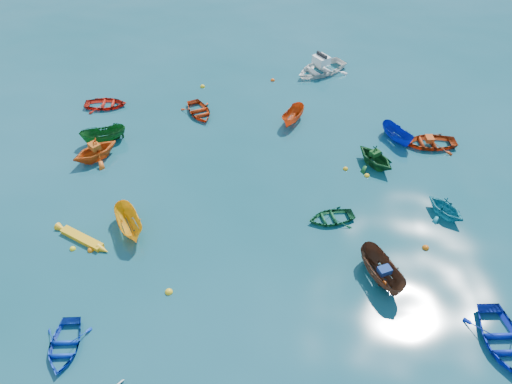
# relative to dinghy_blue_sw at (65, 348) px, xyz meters

# --- Properties ---
(ground) EXTENTS (160.00, 160.00, 0.00)m
(ground) POSITION_rel_dinghy_blue_sw_xyz_m (7.39, 5.60, 0.00)
(ground) COLOR #0A444B
(ground) RESTS_ON ground
(dinghy_blue_sw) EXTENTS (2.38, 3.07, 0.59)m
(dinghy_blue_sw) POSITION_rel_dinghy_blue_sw_xyz_m (0.00, 0.00, 0.00)
(dinghy_blue_sw) COLOR #0F39BC
(dinghy_blue_sw) RESTS_ON ground
(sampan_brown_mid) EXTENTS (2.63, 3.59, 1.30)m
(sampan_brown_mid) POSITION_rel_dinghy_blue_sw_xyz_m (14.11, 5.24, 0.00)
(sampan_brown_mid) COLOR #502D1C
(sampan_brown_mid) RESTS_ON ground
(dinghy_blue_se) EXTENTS (3.04, 3.94, 0.76)m
(dinghy_blue_se) POSITION_rel_dinghy_blue_sw_xyz_m (19.09, 2.13, 0.00)
(dinghy_blue_se) COLOR #0D23A7
(dinghy_blue_se) RESTS_ON ground
(dinghy_orange_w) EXTENTS (3.91, 3.95, 1.57)m
(dinghy_orange_w) POSITION_rel_dinghy_blue_sw_xyz_m (-3.12, 13.23, 0.00)
(dinghy_orange_w) COLOR #DF5A15
(dinghy_orange_w) RESTS_ON ground
(sampan_yellow_mid) EXTENTS (2.67, 3.31, 1.22)m
(sampan_yellow_mid) POSITION_rel_dinghy_blue_sw_xyz_m (0.86, 7.27, 0.00)
(sampan_yellow_mid) COLOR #FFB016
(sampan_yellow_mid) RESTS_ON ground
(dinghy_green_e) EXTENTS (3.07, 2.61, 0.54)m
(dinghy_green_e) POSITION_rel_dinghy_blue_sw_xyz_m (11.72, 9.14, 0.00)
(dinghy_green_e) COLOR #12502A
(dinghy_green_e) RESTS_ON ground
(dinghy_cyan_se) EXTENTS (3.11, 3.15, 1.26)m
(dinghy_cyan_se) POSITION_rel_dinghy_blue_sw_xyz_m (18.06, 10.17, 0.00)
(dinghy_cyan_se) COLOR teal
(dinghy_cyan_se) RESTS_ON ground
(dinghy_red_nw) EXTENTS (3.27, 2.52, 0.63)m
(dinghy_red_nw) POSITION_rel_dinghy_blue_sw_xyz_m (-4.51, 19.32, 0.00)
(dinghy_red_nw) COLOR red
(dinghy_red_nw) RESTS_ON ground
(sampan_orange_n) EXTENTS (1.99, 2.94, 1.06)m
(sampan_orange_n) POSITION_rel_dinghy_blue_sw_xyz_m (9.19, 18.70, 0.00)
(sampan_orange_n) COLOR #DB4E14
(sampan_orange_n) RESTS_ON ground
(dinghy_green_n) EXTENTS (3.66, 3.72, 1.48)m
(dinghy_green_n) POSITION_rel_dinghy_blue_sw_xyz_m (14.49, 14.30, 0.00)
(dinghy_green_n) COLOR #10481D
(dinghy_green_n) RESTS_ON ground
(dinghy_red_ne) EXTENTS (3.66, 2.81, 0.71)m
(dinghy_red_ne) POSITION_rel_dinghy_blue_sw_xyz_m (18.30, 16.80, 0.00)
(dinghy_red_ne) COLOR #A2300D
(dinghy_red_ne) RESTS_ON ground
(sampan_blue_far) EXTENTS (2.40, 2.90, 1.08)m
(sampan_blue_far) POSITION_rel_dinghy_blue_sw_xyz_m (16.17, 17.15, 0.00)
(sampan_blue_far) COLOR #0D1DA3
(sampan_blue_far) RESTS_ON ground
(dinghy_red_far) EXTENTS (3.37, 3.68, 0.62)m
(dinghy_red_far) POSITION_rel_dinghy_blue_sw_xyz_m (2.46, 19.04, 0.00)
(dinghy_red_far) COLOR #B6330F
(dinghy_red_far) RESTS_ON ground
(sampan_green_far) EXTENTS (3.16, 2.30, 1.15)m
(sampan_green_far) POSITION_rel_dinghy_blue_sw_xyz_m (-3.20, 15.08, 0.00)
(sampan_green_far) COLOR #14561D
(sampan_green_far) RESTS_ON ground
(kayak_yellow) EXTENTS (3.30, 1.88, 0.33)m
(kayak_yellow) POSITION_rel_dinghy_blue_sw_xyz_m (-1.53, 6.30, 0.00)
(kayak_yellow) COLOR #F8AE16
(kayak_yellow) RESTS_ON ground
(motorboat_white) EXTENTS (5.52, 5.37, 1.53)m
(motorboat_white) POSITION_rel_dinghy_blue_sw_xyz_m (11.09, 26.03, 0.00)
(motorboat_white) COLOR white
(motorboat_white) RESTS_ON ground
(tarp_blue_a) EXTENTS (0.76, 0.69, 0.30)m
(tarp_blue_a) POSITION_rel_dinghy_blue_sw_xyz_m (14.18, 5.11, 0.80)
(tarp_blue_a) COLOR navy
(tarp_blue_a) RESTS_ON sampan_brown_mid
(tarp_orange_a) EXTENTS (0.93, 0.91, 0.36)m
(tarp_orange_a) POSITION_rel_dinghy_blue_sw_xyz_m (-3.09, 13.26, 0.97)
(tarp_orange_a) COLOR #BC5113
(tarp_orange_a) RESTS_ON dinghy_orange_w
(tarp_green_b) EXTENTS (0.76, 0.74, 0.29)m
(tarp_green_b) POSITION_rel_dinghy_blue_sw_xyz_m (14.43, 14.38, 0.89)
(tarp_green_b) COLOR #104315
(tarp_green_b) RESTS_ON dinghy_green_n
(tarp_orange_b) EXTENTS (0.57, 0.71, 0.32)m
(tarp_orange_b) POSITION_rel_dinghy_blue_sw_xyz_m (18.20, 16.79, 0.51)
(tarp_orange_b) COLOR #C74514
(tarp_orange_b) RESTS_ON dinghy_red_ne
(buoy_ye_a) EXTENTS (0.38, 0.38, 0.38)m
(buoy_ye_a) POSITION_rel_dinghy_blue_sw_xyz_m (3.86, 3.39, 0.00)
(buoy_ye_a) COLOR yellow
(buoy_ye_a) RESTS_ON ground
(buoy_or_b) EXTENTS (0.31, 0.31, 0.31)m
(buoy_or_b) POSITION_rel_dinghy_blue_sw_xyz_m (14.29, 4.92, 0.00)
(buoy_or_b) COLOR #E34F0C
(buoy_or_b) RESTS_ON ground
(buoy_ye_b) EXTENTS (0.32, 0.32, 0.32)m
(buoy_ye_b) POSITION_rel_dinghy_blue_sw_xyz_m (-1.80, 5.62, 0.00)
(buoy_ye_b) COLOR yellow
(buoy_ye_b) RESTS_ON ground
(buoy_or_c) EXTENTS (0.34, 0.34, 0.34)m
(buoy_or_c) POSITION_rel_dinghy_blue_sw_xyz_m (-0.83, 5.62, 0.00)
(buoy_or_c) COLOR orange
(buoy_or_c) RESTS_ON ground
(buoy_ye_c) EXTENTS (0.33, 0.33, 0.33)m
(buoy_ye_c) POSITION_rel_dinghy_blue_sw_xyz_m (13.99, 13.18, 0.00)
(buoy_ye_c) COLOR yellow
(buoy_ye_c) RESTS_ON ground
(buoy_or_d) EXTENTS (0.36, 0.36, 0.36)m
(buoy_or_d) POSITION_rel_dinghy_blue_sw_xyz_m (16.66, 7.51, 0.00)
(buoy_or_d) COLOR #CF5D0B
(buoy_or_d) RESTS_ON ground
(buoy_ye_d) EXTENTS (0.38, 0.38, 0.38)m
(buoy_ye_d) POSITION_rel_dinghy_blue_sw_xyz_m (2.02, 22.78, 0.00)
(buoy_ye_d) COLOR yellow
(buoy_ye_d) RESTS_ON ground
(buoy_or_e) EXTENTS (0.34, 0.34, 0.34)m
(buoy_or_e) POSITION_rel_dinghy_blue_sw_xyz_m (7.36, 24.29, 0.00)
(buoy_or_e) COLOR #EC510C
(buoy_or_e) RESTS_ON ground
(buoy_ye_e) EXTENTS (0.32, 0.32, 0.32)m
(buoy_ye_e) POSITION_rel_dinghy_blue_sw_xyz_m (12.70, 13.71, 0.00)
(buoy_ye_e) COLOR gold
(buoy_ye_e) RESTS_ON ground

